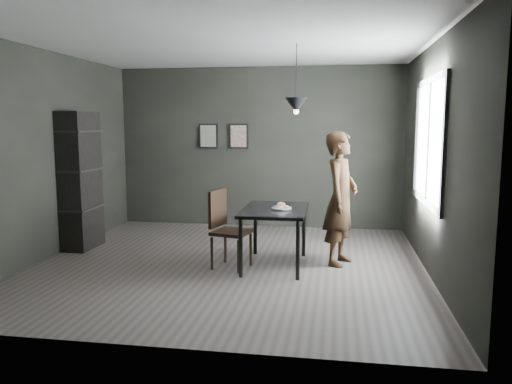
# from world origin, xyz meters

# --- Properties ---
(ground) EXTENTS (5.00, 5.00, 0.00)m
(ground) POSITION_xyz_m (0.00, 0.00, 0.00)
(ground) COLOR #332E2C
(ground) RESTS_ON ground
(back_wall) EXTENTS (5.00, 0.10, 2.80)m
(back_wall) POSITION_xyz_m (0.00, 2.50, 1.40)
(back_wall) COLOR black
(back_wall) RESTS_ON ground
(ceiling) EXTENTS (5.00, 5.00, 0.02)m
(ceiling) POSITION_xyz_m (0.00, 0.00, 2.80)
(ceiling) COLOR silver
(ceiling) RESTS_ON ground
(window_assembly) EXTENTS (0.04, 1.96, 1.56)m
(window_assembly) POSITION_xyz_m (2.47, 0.20, 1.60)
(window_assembly) COLOR white
(window_assembly) RESTS_ON ground
(cafe_table) EXTENTS (0.80, 1.20, 0.75)m
(cafe_table) POSITION_xyz_m (0.60, 0.00, 0.67)
(cafe_table) COLOR black
(cafe_table) RESTS_ON ground
(white_plate) EXTENTS (0.23, 0.23, 0.01)m
(white_plate) POSITION_xyz_m (0.69, -0.03, 0.76)
(white_plate) COLOR white
(white_plate) RESTS_ON cafe_table
(donut_pile) EXTENTS (0.17, 0.17, 0.08)m
(donut_pile) POSITION_xyz_m (0.69, -0.03, 0.79)
(donut_pile) COLOR beige
(donut_pile) RESTS_ON white_plate
(woman) EXTENTS (0.59, 0.73, 1.72)m
(woman) POSITION_xyz_m (1.43, 0.24, 0.86)
(woman) COLOR black
(woman) RESTS_ON ground
(wood_chair) EXTENTS (0.52, 0.52, 0.99)m
(wood_chair) POSITION_xyz_m (-0.01, -0.15, 0.56)
(wood_chair) COLOR black
(wood_chair) RESTS_ON ground
(shelf_unit) EXTENTS (0.38, 0.67, 1.99)m
(shelf_unit) POSITION_xyz_m (-2.32, 0.50, 0.99)
(shelf_unit) COLOR black
(shelf_unit) RESTS_ON ground
(pendant_lamp) EXTENTS (0.28, 0.28, 0.86)m
(pendant_lamp) POSITION_xyz_m (0.85, 0.10, 2.05)
(pendant_lamp) COLOR black
(pendant_lamp) RESTS_ON ground
(framed_print_left) EXTENTS (0.34, 0.04, 0.44)m
(framed_print_left) POSITION_xyz_m (-0.90, 2.47, 1.60)
(framed_print_left) COLOR black
(framed_print_left) RESTS_ON ground
(framed_print_right) EXTENTS (0.34, 0.04, 0.44)m
(framed_print_right) POSITION_xyz_m (-0.35, 2.47, 1.60)
(framed_print_right) COLOR black
(framed_print_right) RESTS_ON ground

